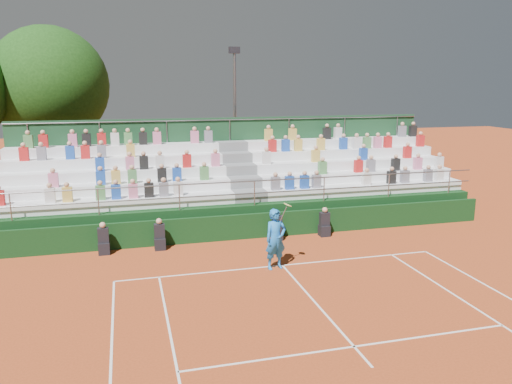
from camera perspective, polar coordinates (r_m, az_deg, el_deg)
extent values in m
plane|color=#AC441C|center=(17.05, 3.04, -8.38)|extent=(90.00, 90.00, 0.00)
cube|color=white|center=(17.05, 3.04, -8.37)|extent=(11.00, 0.06, 0.01)
cube|color=white|center=(14.28, 7.06, -12.72)|extent=(0.06, 6.40, 0.01)
cube|color=white|center=(12.42, 11.15, -16.95)|extent=(8.22, 0.06, 0.01)
cube|color=black|center=(19.80, 0.22, -3.86)|extent=(20.00, 0.15, 1.00)
cube|color=black|center=(18.86, -16.97, -6.15)|extent=(0.40, 0.40, 0.44)
cube|color=black|center=(18.71, -17.06, -4.76)|extent=(0.38, 0.25, 0.55)
sphere|color=tan|center=(18.61, -17.14, -3.64)|extent=(0.22, 0.22, 0.22)
cube|color=black|center=(18.86, -10.92, -5.82)|extent=(0.40, 0.40, 0.44)
cube|color=black|center=(18.72, -10.98, -4.42)|extent=(0.38, 0.25, 0.55)
sphere|color=tan|center=(18.62, -11.03, -3.30)|extent=(0.22, 0.22, 0.22)
cube|color=black|center=(19.64, 2.40, -4.86)|extent=(0.40, 0.40, 0.44)
cube|color=black|center=(19.51, 2.41, -3.51)|extent=(0.38, 0.25, 0.55)
sphere|color=tan|center=(19.41, 2.42, -2.43)|extent=(0.22, 0.22, 0.22)
cube|color=black|center=(20.30, 7.80, -4.39)|extent=(0.40, 0.40, 0.44)
cube|color=black|center=(20.17, 7.84, -3.08)|extent=(0.38, 0.25, 0.55)
sphere|color=tan|center=(20.07, 7.87, -2.04)|extent=(0.22, 0.22, 0.22)
cube|color=black|center=(22.68, -1.81, -1.49)|extent=(20.00, 5.20, 1.20)
cube|color=white|center=(20.33, -15.59, -1.24)|extent=(9.30, 0.85, 0.42)
cube|color=white|center=(22.77, 12.39, 0.37)|extent=(9.30, 0.85, 0.42)
cube|color=slate|center=(20.91, -0.79, -0.40)|extent=(1.40, 0.85, 0.42)
cube|color=white|center=(21.07, -15.63, 0.40)|extent=(9.30, 0.85, 0.42)
cube|color=white|center=(23.44, 11.49, 1.79)|extent=(9.30, 0.85, 0.42)
cube|color=slate|center=(21.63, -1.34, 1.16)|extent=(1.40, 0.85, 0.42)
cube|color=white|center=(21.82, -15.68, 1.92)|extent=(9.30, 0.85, 0.42)
cube|color=white|center=(24.12, 10.65, 3.14)|extent=(9.30, 0.85, 0.42)
cube|color=slate|center=(22.37, -1.85, 2.63)|extent=(1.40, 0.85, 0.42)
cube|color=white|center=(22.59, -15.72, 3.35)|extent=(9.30, 0.85, 0.42)
cube|color=white|center=(24.82, 9.85, 4.41)|extent=(9.30, 0.85, 0.42)
cube|color=slate|center=(23.12, -2.33, 4.00)|extent=(1.40, 0.85, 0.42)
cube|color=white|center=(23.38, -15.76, 4.68)|extent=(9.30, 0.85, 0.42)
cube|color=white|center=(25.53, 9.09, 5.60)|extent=(9.30, 0.85, 0.42)
cube|color=slate|center=(23.89, -2.79, 5.28)|extent=(1.40, 0.85, 0.42)
cube|color=#194225|center=(24.52, -3.02, 3.37)|extent=(20.00, 0.12, 4.40)
cylinder|color=gray|center=(19.92, -0.18, 1.27)|extent=(20.00, 0.05, 0.05)
cylinder|color=gray|center=(24.18, -3.03, 8.25)|extent=(20.00, 0.05, 0.05)
cube|color=silver|center=(20.27, -22.47, -0.35)|extent=(0.36, 0.24, 0.56)
cube|color=gold|center=(20.19, -20.75, -0.26)|extent=(0.36, 0.24, 0.56)
cube|color=#4C8C4C|center=(20.09, -17.34, -0.07)|extent=(0.36, 0.24, 0.56)
cube|color=#1E4CB2|center=(20.07, -15.70, 0.02)|extent=(0.36, 0.24, 0.56)
cube|color=pink|center=(20.07, -13.86, 0.12)|extent=(0.36, 0.24, 0.56)
cube|color=black|center=(20.08, -12.13, 0.21)|extent=(0.36, 0.24, 0.56)
cube|color=slate|center=(20.12, -10.49, 0.30)|extent=(0.36, 0.24, 0.56)
cube|color=silver|center=(20.16, -8.88, 0.39)|extent=(0.36, 0.24, 0.56)
cube|color=pink|center=(21.00, -22.14, 1.27)|extent=(0.36, 0.24, 0.56)
cube|color=#1E4CB2|center=(20.85, -17.32, 1.54)|extent=(0.36, 0.24, 0.56)
cube|color=gold|center=(20.83, -15.72, 1.63)|extent=(0.36, 0.24, 0.56)
cube|color=#4C8C4C|center=(20.82, -13.95, 1.73)|extent=(0.36, 0.24, 0.56)
cube|color=black|center=(20.87, -10.70, 1.90)|extent=(0.36, 0.24, 0.56)
cube|color=#1E4CB2|center=(20.92, -9.03, 1.99)|extent=(0.36, 0.24, 0.56)
cube|color=#4C8C4C|center=(21.06, -5.93, 2.15)|extent=(0.36, 0.24, 0.56)
cube|color=#1E4CB2|center=(21.61, -17.41, 3.04)|extent=(0.36, 0.24, 0.56)
cube|color=pink|center=(21.59, -14.21, 3.22)|extent=(0.36, 0.24, 0.56)
cube|color=black|center=(21.60, -12.69, 3.30)|extent=(0.36, 0.24, 0.56)
cube|color=silver|center=(21.64, -10.92, 3.39)|extent=(0.36, 0.24, 0.56)
cube|color=red|center=(21.74, -7.90, 3.54)|extent=(0.36, 0.24, 0.56)
cube|color=pink|center=(21.92, -4.66, 3.69)|extent=(0.36, 0.24, 0.56)
cube|color=red|center=(22.74, -24.99, 3.95)|extent=(0.36, 0.24, 0.56)
cube|color=slate|center=(22.62, -23.31, 4.07)|extent=(0.36, 0.24, 0.56)
cube|color=#1E4CB2|center=(22.48, -20.48, 4.25)|extent=(0.36, 0.24, 0.56)
cube|color=red|center=(22.43, -18.92, 4.35)|extent=(0.36, 0.24, 0.56)
cube|color=slate|center=(22.39, -17.22, 4.45)|extent=(0.36, 0.24, 0.56)
cube|color=gold|center=(22.37, -14.14, 4.62)|extent=(0.36, 0.24, 0.56)
cube|color=#4C8C4C|center=(23.51, -24.57, 5.27)|extent=(0.36, 0.24, 0.56)
cube|color=red|center=(23.41, -23.12, 5.37)|extent=(0.36, 0.24, 0.56)
cube|color=pink|center=(23.27, -20.21, 5.56)|extent=(0.36, 0.24, 0.56)
cube|color=black|center=(23.22, -18.80, 5.65)|extent=(0.36, 0.24, 0.56)
cube|color=red|center=(23.19, -17.22, 5.75)|extent=(0.36, 0.24, 0.56)
cube|color=silver|center=(23.17, -15.82, 5.83)|extent=(0.36, 0.24, 0.56)
cube|color=#4C8C4C|center=(23.17, -14.40, 5.91)|extent=(0.36, 0.24, 0.56)
cube|color=black|center=(23.18, -12.79, 6.00)|extent=(0.36, 0.24, 0.56)
cube|color=pink|center=(23.21, -11.25, 6.07)|extent=(0.36, 0.24, 0.56)
cube|color=pink|center=(23.38, -7.03, 6.26)|extent=(0.36, 0.24, 0.56)
cube|color=slate|center=(23.47, -5.47, 6.32)|extent=(0.36, 0.24, 0.56)
cube|color=slate|center=(20.96, 2.23, 0.99)|extent=(0.36, 0.24, 0.56)
cube|color=#1E4CB2|center=(21.14, 3.85, 1.07)|extent=(0.36, 0.24, 0.56)
cube|color=#1E4CB2|center=(21.36, 5.55, 1.16)|extent=(0.36, 0.24, 0.56)
cube|color=slate|center=(21.56, 6.92, 1.23)|extent=(0.36, 0.24, 0.56)
cube|color=silver|center=(22.53, 12.51, 1.50)|extent=(0.36, 0.24, 0.56)
cube|color=black|center=(23.11, 15.21, 1.63)|extent=(0.36, 0.24, 0.56)
cube|color=slate|center=(23.45, 16.64, 1.70)|extent=(0.36, 0.24, 0.56)
cube|color=slate|center=(24.08, 19.05, 1.81)|extent=(0.36, 0.24, 0.56)
cube|color=silver|center=(24.41, 20.19, 1.86)|extent=(0.36, 0.24, 0.56)
cube|color=#4C8C4C|center=(22.48, 7.60, 2.76)|extent=(0.36, 0.24, 0.56)
cube|color=red|center=(23.20, 11.62, 2.91)|extent=(0.36, 0.24, 0.56)
cube|color=slate|center=(23.49, 12.99, 2.96)|extent=(0.36, 0.24, 0.56)
cube|color=black|center=(24.10, 15.65, 3.05)|extent=(0.36, 0.24, 0.56)
cube|color=pink|center=(24.70, 17.99, 3.12)|extent=(0.36, 0.24, 0.56)
cube|color=silver|center=(25.34, 20.18, 3.19)|extent=(0.36, 0.24, 0.56)
cube|color=silver|center=(22.44, 1.20, 3.93)|extent=(0.36, 0.24, 0.56)
cube|color=gold|center=(23.20, 6.83, 4.13)|extent=(0.36, 0.24, 0.56)
cube|color=#1E4CB2|center=(24.18, 12.16, 4.27)|extent=(0.36, 0.24, 0.56)
cube|color=red|center=(25.32, 16.90, 4.37)|extent=(0.36, 0.24, 0.56)
cube|color=red|center=(23.34, 1.88, 5.30)|extent=(0.36, 0.24, 0.56)
cube|color=#1E4CB2|center=(23.53, 3.40, 5.34)|extent=(0.36, 0.24, 0.56)
cube|color=gold|center=(23.73, 4.84, 5.38)|extent=(0.36, 0.24, 0.56)
cube|color=gold|center=(24.14, 7.41, 5.44)|extent=(0.36, 0.24, 0.56)
cube|color=#1E4CB2|center=(24.60, 9.94, 5.49)|extent=(0.36, 0.24, 0.56)
cube|color=silver|center=(24.90, 11.40, 5.51)|extent=(0.36, 0.24, 0.56)
cube|color=#4C8C4C|center=(25.15, 12.55, 5.52)|extent=(0.36, 0.24, 0.56)
cube|color=pink|center=(25.42, 13.72, 5.54)|extent=(0.36, 0.24, 0.56)
cube|color=red|center=(25.69, 14.83, 5.55)|extent=(0.36, 0.24, 0.56)
cube|color=red|center=(26.63, 18.25, 5.57)|extent=(0.36, 0.24, 0.56)
cube|color=gold|center=(24.12, 1.44, 6.53)|extent=(0.36, 0.24, 0.56)
cube|color=gold|center=(24.49, 4.19, 6.59)|extent=(0.36, 0.24, 0.56)
cube|color=black|center=(25.12, 8.10, 6.65)|extent=(0.36, 0.24, 0.56)
cube|color=silver|center=(25.36, 9.34, 6.66)|extent=(0.36, 0.24, 0.56)
cube|color=slate|center=(27.02, 16.35, 6.67)|extent=(0.36, 0.24, 0.56)
cube|color=black|center=(27.34, 17.48, 6.67)|extent=(0.36, 0.24, 0.56)
imported|color=blue|center=(16.46, 2.26, -5.40)|extent=(0.82, 0.62, 2.03)
cylinder|color=gray|center=(16.30, 3.13, -2.53)|extent=(0.26, 0.03, 0.51)
cylinder|color=#E5D866|center=(16.27, 3.64, -1.47)|extent=(0.26, 0.28, 0.14)
cylinder|color=#372614|center=(29.73, -21.86, 3.14)|extent=(0.50, 0.50, 3.44)
sphere|color=#14370F|center=(29.41, -22.53, 11.23)|extent=(6.19, 6.19, 6.19)
cylinder|color=gray|center=(28.30, -2.42, 7.84)|extent=(0.16, 0.16, 7.60)
cube|color=black|center=(28.26, -2.49, 15.90)|extent=(0.60, 0.25, 0.35)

